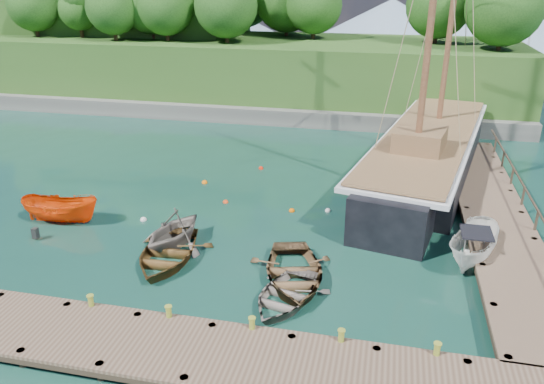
{
  "coord_description": "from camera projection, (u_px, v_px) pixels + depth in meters",
  "views": [
    {
      "loc": [
        5.91,
        -19.35,
        11.73
      ],
      "look_at": [
        0.74,
        3.51,
        2.0
      ],
      "focal_mm": 35.0,
      "sensor_mm": 36.0,
      "label": 1
    }
  ],
  "objects": [
    {
      "name": "rowboat_1",
      "position": [
        175.0,
        246.0,
        24.58
      ],
      "size": [
        3.97,
        4.32,
        1.92
      ],
      "primitive_type": "imported",
      "rotation": [
        0.0,
        0.0,
        -0.26
      ],
      "color": "#685F57",
      "rests_on": "ground"
    },
    {
      "name": "rowboat_3",
      "position": [
        284.0,
        302.0,
        20.4
      ],
      "size": [
        3.69,
        4.53,
        0.82
      ],
      "primitive_type": "imported",
      "rotation": [
        0.0,
        0.0,
        -0.24
      ],
      "color": "#6E645C",
      "rests_on": "ground"
    },
    {
      "name": "mooring_buoy_1",
      "position": [
        226.0,
        203.0,
        29.18
      ],
      "size": [
        0.31,
        0.31,
        0.31
      ],
      "primitive_type": "sphere",
      "color": "#E33E10",
      "rests_on": "ground"
    },
    {
      "name": "ground",
      "position": [
        238.0,
        263.0,
        23.13
      ],
      "size": [
        160.0,
        160.0,
        0.0
      ],
      "primitive_type": "plane",
      "color": "#113429",
      "rests_on": "ground"
    },
    {
      "name": "bollard_3",
      "position": [
        340.0,
        356.0,
        17.52
      ],
      "size": [
        0.26,
        0.26,
        0.45
      ],
      "primitive_type": "cylinder",
      "color": "olive",
      "rests_on": "ground"
    },
    {
      "name": "rowboat_2",
      "position": [
        293.0,
        281.0,
        21.76
      ],
      "size": [
        4.72,
        5.71,
        1.02
      ],
      "primitive_type": "imported",
      "rotation": [
        0.0,
        0.0,
        0.27
      ],
      "color": "brown",
      "rests_on": "ground"
    },
    {
      "name": "mooring_buoy_2",
      "position": [
        292.0,
        211.0,
        28.12
      ],
      "size": [
        0.31,
        0.31,
        0.31
      ],
      "primitive_type": "sphere",
      "color": "#DB5B00",
      "rests_on": "ground"
    },
    {
      "name": "dock_east",
      "position": [
        493.0,
        213.0,
        26.93
      ],
      "size": [
        3.2,
        24.0,
        1.1
      ],
      "color": "brown",
      "rests_on": "ground"
    },
    {
      "name": "schooner",
      "position": [
        426.0,
        158.0,
        32.63
      ],
      "size": [
        9.29,
        27.93,
        20.78
      ],
      "rotation": [
        0.0,
        0.0,
        -0.21
      ],
      "color": "black",
      "rests_on": "ground"
    },
    {
      "name": "motorboat_orange",
      "position": [
        63.0,
        222.0,
        26.92
      ],
      "size": [
        4.17,
        1.75,
        1.58
      ],
      "primitive_type": "imported",
      "rotation": [
        0.0,
        0.0,
        1.62
      ],
      "color": "#EA4206",
      "rests_on": "ground"
    },
    {
      "name": "rowboat_0",
      "position": [
        167.0,
        261.0,
        23.29
      ],
      "size": [
        3.57,
        4.86,
        0.98
      ],
      "primitive_type": "imported",
      "rotation": [
        0.0,
        0.0,
        0.04
      ],
      "color": "#503617",
      "rests_on": "ground"
    },
    {
      "name": "cabin_boat_white",
      "position": [
        472.0,
        261.0,
        23.24
      ],
      "size": [
        3.11,
        4.68,
        1.69
      ],
      "primitive_type": "imported",
      "rotation": [
        0.0,
        0.0,
        -0.37
      ],
      "color": "white",
      "rests_on": "ground"
    },
    {
      "name": "bollard_1",
      "position": [
        170.0,
        331.0,
        18.74
      ],
      "size": [
        0.26,
        0.26,
        0.45
      ],
      "primitive_type": "cylinder",
      "color": "olive",
      "rests_on": "ground"
    },
    {
      "name": "bollard_4",
      "position": [
        434.0,
        370.0,
        16.91
      ],
      "size": [
        0.26,
        0.26,
        0.45
      ],
      "primitive_type": "cylinder",
      "color": "olive",
      "rests_on": "ground"
    },
    {
      "name": "mooring_buoy_3",
      "position": [
        328.0,
        211.0,
        28.12
      ],
      "size": [
        0.31,
        0.31,
        0.31
      ],
      "primitive_type": "sphere",
      "color": "white",
      "rests_on": "ground"
    },
    {
      "name": "bollard_2",
      "position": [
        252.0,
        343.0,
        18.13
      ],
      "size": [
        0.26,
        0.26,
        0.45
      ],
      "primitive_type": "cylinder",
      "color": "olive",
      "rests_on": "ground"
    },
    {
      "name": "mooring_buoy_5",
      "position": [
        261.0,
        169.0,
        34.2
      ],
      "size": [
        0.3,
        0.3,
        0.3
      ],
      "primitive_type": "sphere",
      "color": "red",
      "rests_on": "ground"
    },
    {
      "name": "mooring_buoy_4",
      "position": [
        205.0,
        183.0,
        31.88
      ],
      "size": [
        0.34,
        0.34,
        0.34
      ],
      "primitive_type": "sphere",
      "color": "orange",
      "rests_on": "ground"
    },
    {
      "name": "bollard_0",
      "position": [
        94.0,
        319.0,
        19.35
      ],
      "size": [
        0.26,
        0.26,
        0.45
      ],
      "primitive_type": "cylinder",
      "color": "olive",
      "rests_on": "ground"
    },
    {
      "name": "distant_ridge",
      "position": [
        387.0,
        23.0,
        83.64
      ],
      "size": [
        117.0,
        40.0,
        10.0
      ],
      "color": "#728CA5",
      "rests_on": "ground"
    },
    {
      "name": "mooring_buoy_0",
      "position": [
        144.0,
        220.0,
        27.09
      ],
      "size": [
        0.34,
        0.34,
        0.34
      ],
      "primitive_type": "sphere",
      "color": "silver",
      "rests_on": "ground"
    },
    {
      "name": "headland",
      "position": [
        199.0,
        41.0,
        51.89
      ],
      "size": [
        51.0,
        19.31,
        12.9
      ],
      "color": "#474744",
      "rests_on": "ground"
    },
    {
      "name": "dock_near",
      "position": [
        241.0,
        360.0,
        16.7
      ],
      "size": [
        20.0,
        3.2,
        1.1
      ],
      "color": "brown",
      "rests_on": "ground"
    }
  ]
}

